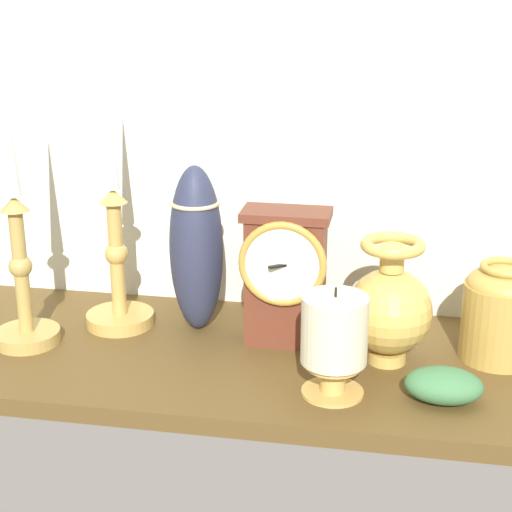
% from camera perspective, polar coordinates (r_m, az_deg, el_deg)
% --- Properties ---
extents(ground_plane, '(1.00, 0.36, 0.02)m').
position_cam_1_polar(ground_plane, '(1.13, -1.86, -7.19)').
color(ground_plane, brown).
extents(back_wall, '(1.20, 0.02, 0.65)m').
position_cam_1_polar(back_wall, '(1.21, -0.15, 11.32)').
color(back_wall, silver).
rests_on(back_wall, ground_plane).
extents(mantel_clock, '(0.12, 0.08, 0.19)m').
position_cam_1_polar(mantel_clock, '(1.11, 2.05, -1.33)').
color(mantel_clock, brown).
rests_on(mantel_clock, ground_plane).
extents(candlestick_tall_left, '(0.10, 0.10, 0.37)m').
position_cam_1_polar(candlestick_tall_left, '(1.18, -9.70, -0.22)').
color(candlestick_tall_left, tan).
rests_on(candlestick_tall_left, ground_plane).
extents(candlestick_tall_center, '(0.09, 0.09, 0.40)m').
position_cam_1_polar(candlestick_tall_center, '(1.15, -16.17, -0.33)').
color(candlestick_tall_center, '#AF934A').
rests_on(candlestick_tall_center, ground_plane).
extents(brass_vase_bulbous, '(0.11, 0.11, 0.17)m').
position_cam_1_polar(brass_vase_bulbous, '(1.08, 9.30, -3.55)').
color(brass_vase_bulbous, tan).
rests_on(brass_vase_bulbous, ground_plane).
extents(brass_vase_jar, '(0.10, 0.10, 0.13)m').
position_cam_1_polar(brass_vase_jar, '(1.12, 16.75, -3.62)').
color(brass_vase_jar, '#B69040').
rests_on(brass_vase_jar, ground_plane).
extents(pillar_candle_front, '(0.08, 0.08, 0.14)m').
position_cam_1_polar(pillar_candle_front, '(0.99, 5.48, -5.74)').
color(pillar_candle_front, tan).
rests_on(pillar_candle_front, ground_plane).
extents(tall_ceramic_vase, '(0.08, 0.08, 0.24)m').
position_cam_1_polar(tall_ceramic_vase, '(1.15, -4.19, 0.54)').
color(tall_ceramic_vase, '#2A3049').
rests_on(tall_ceramic_vase, ground_plane).
extents(ivy_sprig, '(0.09, 0.07, 0.04)m').
position_cam_1_polar(ivy_sprig, '(1.02, 12.98, -8.80)').
color(ivy_sprig, '#3D7245').
rests_on(ivy_sprig, ground_plane).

